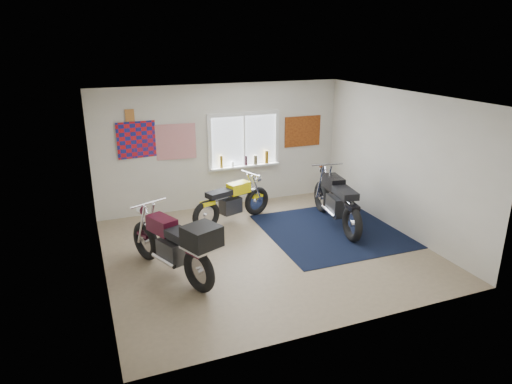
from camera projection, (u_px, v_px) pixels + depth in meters
name	position (u px, v px, depth m)	size (l,w,h in m)	color
ground	(266.00, 250.00, 8.18)	(5.50, 5.50, 0.00)	#9E896B
room_shell	(266.00, 161.00, 7.65)	(5.50, 5.50, 5.50)	white
navy_rug	(332.00, 231.00, 8.97)	(2.50, 2.60, 0.01)	black
window_assembly	(244.00, 144.00, 10.09)	(1.66, 0.17, 1.26)	white
oil_bottles	(250.00, 160.00, 10.18)	(1.15, 0.09, 0.30)	#835E13
flag_display	(130.00, 115.00, 9.01)	(1.60, 0.10, 1.17)	red
triumph_poster	(303.00, 131.00, 10.54)	(0.90, 0.03, 0.70)	#A54C14
yellow_triumph	(232.00, 203.00, 9.27)	(1.86, 0.80, 0.97)	black
black_chrome_bike	(336.00, 202.00, 9.09)	(0.69, 2.23, 1.15)	black
maroon_tourer	(176.00, 245.00, 7.05)	(1.15, 2.08, 1.09)	black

